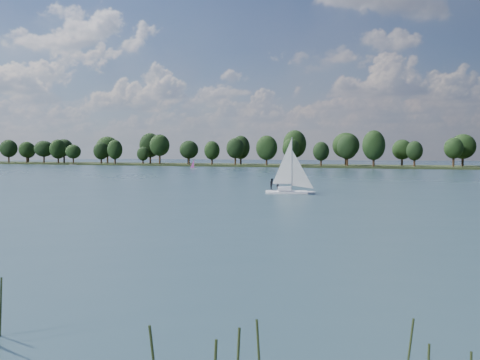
% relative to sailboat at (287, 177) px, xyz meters
% --- Properties ---
extents(ground, '(700.00, 700.00, 0.00)m').
position_rel_sailboat_xyz_m(ground, '(-1.25, 46.27, -2.41)').
color(ground, '#233342').
rests_on(ground, ground).
extents(far_shore, '(660.00, 40.00, 1.50)m').
position_rel_sailboat_xyz_m(far_shore, '(-1.25, 158.27, -2.41)').
color(far_shore, black).
rests_on(far_shore, ground).
extents(sailboat, '(6.77, 4.07, 8.63)m').
position_rel_sailboat_xyz_m(sailboat, '(0.00, 0.00, 0.00)').
color(sailboat, white).
rests_on(sailboat, ground).
extents(dinghy_pink, '(2.75, 1.98, 4.09)m').
position_rel_sailboat_xyz_m(dinghy_pink, '(-75.53, 101.74, -1.44)').
color(dinghy_pink, silver).
rests_on(dinghy_pink, ground).
extents(pontoon, '(4.34, 2.81, 0.50)m').
position_rel_sailboat_xyz_m(pontoon, '(-168.85, 138.14, -2.41)').
color(pontoon, '#5A5C5F').
rests_on(pontoon, ground).
extents(treeline, '(562.79, 74.22, 17.72)m').
position_rel_sailboat_xyz_m(treeline, '(-13.19, 154.98, 5.67)').
color(treeline, black).
rests_on(treeline, ground).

